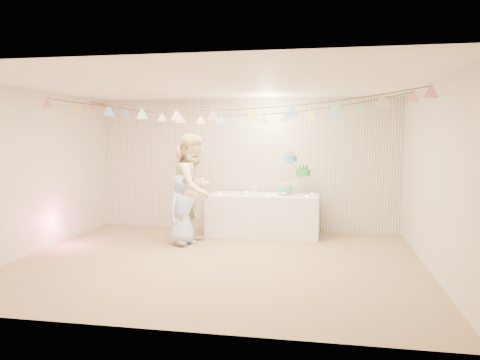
% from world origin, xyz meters
% --- Properties ---
extents(floor, '(6.00, 6.00, 0.00)m').
position_xyz_m(floor, '(0.00, 0.00, 0.00)').
color(floor, olive).
rests_on(floor, ground).
extents(ceiling, '(6.00, 6.00, 0.00)m').
position_xyz_m(ceiling, '(0.00, 0.00, 2.60)').
color(ceiling, white).
rests_on(ceiling, ground).
extents(back_wall, '(6.00, 6.00, 0.00)m').
position_xyz_m(back_wall, '(0.00, 2.50, 1.30)').
color(back_wall, silver).
rests_on(back_wall, ground).
extents(front_wall, '(6.00, 6.00, 0.00)m').
position_xyz_m(front_wall, '(0.00, -2.50, 1.30)').
color(front_wall, silver).
rests_on(front_wall, ground).
extents(left_wall, '(5.00, 5.00, 0.00)m').
position_xyz_m(left_wall, '(-3.00, 0.00, 1.30)').
color(left_wall, silver).
rests_on(left_wall, ground).
extents(right_wall, '(5.00, 5.00, 0.00)m').
position_xyz_m(right_wall, '(3.00, 0.00, 1.30)').
color(right_wall, silver).
rests_on(right_wall, ground).
extents(table, '(2.06, 0.83, 0.77)m').
position_xyz_m(table, '(0.43, 1.98, 0.39)').
color(table, silver).
rests_on(table, floor).
extents(cake_stand, '(0.67, 0.40, 0.75)m').
position_xyz_m(cake_stand, '(0.98, 2.03, 1.13)').
color(cake_stand, silver).
rests_on(cake_stand, table).
extents(cake_bottom, '(0.31, 0.31, 0.15)m').
position_xyz_m(cake_bottom, '(0.83, 1.97, 0.84)').
color(cake_bottom, '#29C0B6').
rests_on(cake_bottom, cake_stand).
extents(cake_middle, '(0.27, 0.27, 0.22)m').
position_xyz_m(cake_middle, '(1.16, 2.12, 1.11)').
color(cake_middle, green).
rests_on(cake_middle, cake_stand).
extents(cake_top_tier, '(0.25, 0.25, 0.19)m').
position_xyz_m(cake_top_tier, '(0.92, 2.00, 1.38)').
color(cake_top_tier, '#419ECC').
rests_on(cake_top_tier, cake_stand).
extents(platter, '(0.32, 0.32, 0.02)m').
position_xyz_m(platter, '(-0.11, 1.93, 0.76)').
color(platter, white).
rests_on(platter, table).
extents(posy, '(0.14, 0.14, 0.16)m').
position_xyz_m(posy, '(0.25, 2.03, 0.83)').
color(posy, white).
rests_on(posy, table).
extents(person_adult_a, '(0.48, 0.67, 1.71)m').
position_xyz_m(person_adult_a, '(-0.86, 1.35, 0.86)').
color(person_adult_a, tan).
rests_on(person_adult_a, floor).
extents(person_adult_b, '(0.92, 1.07, 1.90)m').
position_xyz_m(person_adult_b, '(-0.69, 1.17, 0.95)').
color(person_adult_b, beige).
rests_on(person_adult_b, floor).
extents(person_child, '(0.63, 0.72, 1.23)m').
position_xyz_m(person_child, '(-0.84, 1.01, 0.62)').
color(person_child, '#A0B5E3').
rests_on(person_child, floor).
extents(bunting_back, '(5.60, 1.10, 0.40)m').
position_xyz_m(bunting_back, '(0.00, 1.10, 2.35)').
color(bunting_back, pink).
rests_on(bunting_back, ceiling).
extents(bunting_front, '(5.60, 0.90, 0.36)m').
position_xyz_m(bunting_front, '(0.00, -0.20, 2.32)').
color(bunting_front, '#72A5E5').
rests_on(bunting_front, ceiling).
extents(tealight_0, '(0.04, 0.04, 0.03)m').
position_xyz_m(tealight_0, '(-0.37, 1.83, 0.79)').
color(tealight_0, '#FFD88C').
rests_on(tealight_0, table).
extents(tealight_1, '(0.04, 0.04, 0.03)m').
position_xyz_m(tealight_1, '(0.08, 2.16, 0.79)').
color(tealight_1, '#FFD88C').
rests_on(tealight_1, table).
extents(tealight_2, '(0.04, 0.04, 0.03)m').
position_xyz_m(tealight_2, '(0.53, 1.76, 0.79)').
color(tealight_2, '#FFD88C').
rests_on(tealight_2, table).
extents(tealight_3, '(0.04, 0.04, 0.03)m').
position_xyz_m(tealight_3, '(0.78, 2.20, 0.79)').
color(tealight_3, '#FFD88C').
rests_on(tealight_3, table).
extents(tealight_4, '(0.04, 0.04, 0.03)m').
position_xyz_m(tealight_4, '(1.25, 1.80, 0.79)').
color(tealight_4, '#FFD88C').
rests_on(tealight_4, table).
extents(tealight_5, '(0.04, 0.04, 0.03)m').
position_xyz_m(tealight_5, '(1.33, 2.13, 0.79)').
color(tealight_5, '#FFD88C').
rests_on(tealight_5, table).
extents(tealight_6, '(0.04, 0.04, 0.03)m').
position_xyz_m(tealight_6, '(0.64, 1.95, 0.79)').
color(tealight_6, '#FFD88C').
rests_on(tealight_6, table).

